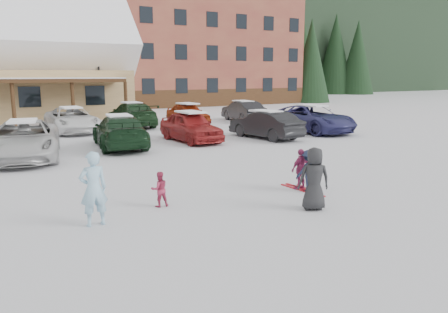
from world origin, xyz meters
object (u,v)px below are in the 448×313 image
child_magenta (301,169)px  parked_car_11 (132,115)px  alpine_hotel (170,27)px  child_navy (309,171)px  bystander_dark (314,179)px  parked_car_6 (312,119)px  parked_car_3 (120,132)px  parked_car_10 (72,120)px  adult_skier (93,189)px  lamp_post (99,76)px  parked_car_5 (266,125)px  toddler_red (160,189)px  parked_car_2 (24,140)px  parked_car_12 (188,114)px  parked_car_4 (191,127)px  parked_car_13 (243,111)px

child_magenta → parked_car_11: (0.70, 17.63, 0.18)m
alpine_hotel → child_navy: alpine_hotel is taller
bystander_dark → parked_car_6: size_ratio=0.28×
parked_car_3 → parked_car_10: 6.72m
parked_car_11 → parked_car_6: bearing=138.3°
adult_skier → alpine_hotel: bearing=-117.2°
adult_skier → child_magenta: (5.92, 0.17, -0.24)m
child_magenta → parked_car_11: bearing=-96.8°
lamp_post → adult_skier: lamp_post is taller
parked_car_5 → parked_car_6: 3.86m
lamp_post → bystander_dark: (-1.48, -26.47, -2.45)m
parked_car_3 → bystander_dark: bearing=104.7°
parked_car_3 → child_magenta: bearing=111.3°
alpine_hotel → toddler_red: 41.65m
child_navy → parked_car_3: bearing=-68.0°
lamp_post → parked_car_2: (-6.96, -15.82, -2.46)m
child_magenta → parked_car_5: bearing=-123.9°
parked_car_5 → toddler_red: bearing=34.8°
bystander_dark → parked_car_3: 11.64m
lamp_post → parked_car_11: lamp_post is taller
lamp_post → parked_car_3: bearing=-101.0°
lamp_post → bystander_dark: lamp_post is taller
parked_car_12 → child_magenta: bearing=-107.3°
parked_car_2 → parked_car_4: parked_car_2 is taller
child_navy → child_magenta: child_navy is taller
parked_car_3 → parked_car_12: (6.83, 7.33, -0.04)m
adult_skier → parked_car_3: size_ratio=0.33×
child_magenta → parked_car_6: parked_car_6 is taller
parked_car_11 → toddler_red: bearing=76.0°
child_magenta → parked_car_10: size_ratio=0.23×
parked_car_6 → alpine_hotel: bearing=81.9°
parked_car_2 → parked_car_13: (15.13, 7.99, -0.04)m
alpine_hotel → parked_car_2: size_ratio=5.73×
bystander_dark → parked_car_2: bystander_dark is taller
parked_car_5 → parked_car_10: size_ratio=0.83×
alpine_hotel → parked_car_11: alpine_hotel is taller
parked_car_13 → lamp_post: bearing=-38.6°
child_magenta → parked_car_12: (4.45, 17.22, 0.10)m
alpine_hotel → parked_car_4: (-10.73, -27.95, -7.89)m
alpine_hotel → parked_car_6: 29.38m
lamp_post → parked_car_10: bearing=-114.3°
child_navy → parked_car_5: bearing=-109.9°
parked_car_3 → parked_car_13: 13.13m
parked_car_6 → parked_car_10: parked_car_6 is taller
parked_car_5 → parked_car_12: (-0.67, 8.15, -0.02)m
parked_car_11 → bystander_dark: bearing=86.9°
parked_car_10 → parked_car_13: parked_car_10 is taller
adult_skier → parked_car_5: 14.39m
toddler_red → parked_car_2: (-2.28, 8.54, 0.31)m
parked_car_11 → parked_car_12: bearing=175.7°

